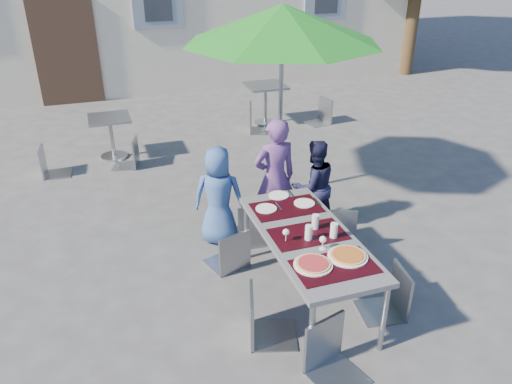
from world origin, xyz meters
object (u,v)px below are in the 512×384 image
object	(u,v)px
pizza_near_right	(348,256)
bg_chair_r_1	(322,96)
pizza_near_left	(313,264)
bg_chair_l_0	(46,144)
child_0	(219,196)
bg_chair_l_1	(256,101)
child_2	(314,186)
bg_chair_r_0	(128,136)
chair_1	(256,197)
dining_table	(308,239)
chair_5	(334,321)
chair_4	(395,267)
chair_2	(336,201)
cafe_table_1	(265,97)
cafe_table_0	(111,131)
patio_umbrella	(282,25)
chair_0	(230,227)
child_1	(275,178)

from	to	relation	value
pizza_near_right	bg_chair_r_1	size ratio (longest dim) A/B	0.39
pizza_near_left	bg_chair_l_0	xyz separation A→B (m)	(-2.33, 4.44, -0.26)
child_0	bg_chair_l_1	xyz separation A→B (m)	(1.64, 3.50, -0.01)
child_2	bg_chair_r_0	size ratio (longest dim) A/B	1.34
chair_1	bg_chair_l_1	xyz separation A→B (m)	(1.26, 3.69, -0.02)
pizza_near_left	pizza_near_right	distance (m)	0.34
dining_table	pizza_near_left	xyz separation A→B (m)	(-0.17, -0.48, 0.07)
chair_1	chair_5	bearing A→B (deg)	-91.16
child_2	chair_4	distance (m)	1.70
child_0	chair_4	xyz separation A→B (m)	(1.22, -1.76, -0.07)
chair_1	chair_5	distance (m)	2.08
chair_2	chair_4	xyz separation A→B (m)	(0.01, -1.19, -0.10)
dining_table	bg_chair_r_0	size ratio (longest dim) A/B	2.13
bg_chair_r_0	cafe_table_1	world-z (taller)	bg_chair_r_0
cafe_table_1	bg_chair_r_1	size ratio (longest dim) A/B	0.85
chair_1	bg_chair_r_1	xyz separation A→B (m)	(2.62, 3.74, -0.08)
pizza_near_left	chair_2	world-z (taller)	chair_2
cafe_table_0	chair_2	bearing A→B (deg)	-58.68
child_2	patio_umbrella	bearing A→B (deg)	-91.42
dining_table	cafe_table_1	bearing A→B (deg)	74.66
child_0	chair_0	distance (m)	0.58
pizza_near_left	bg_chair_l_1	distance (m)	5.45
pizza_near_left	child_0	bearing A→B (deg)	101.33
bg_chair_r_0	bg_chair_r_1	xyz separation A→B (m)	(3.78, 0.94, 0.03)
bg_chair_l_1	bg_chair_r_1	distance (m)	1.37
chair_2	cafe_table_1	world-z (taller)	chair_2
chair_0	bg_chair_r_0	size ratio (longest dim) A/B	1.02
chair_2	bg_chair_r_0	xyz separation A→B (m)	(-1.98, 3.18, -0.12)
pizza_near_right	bg_chair_l_0	distance (m)	5.17
pizza_near_left	bg_chair_r_0	xyz separation A→B (m)	(-1.13, 4.40, -0.26)
pizza_near_right	chair_4	size ratio (longest dim) A/B	0.39
pizza_near_left	bg_chair_r_0	world-z (taller)	bg_chair_r_0
chair_2	child_2	bearing A→B (deg)	94.45
chair_4	bg_chair_r_1	distance (m)	5.61
cafe_table_0	bg_chair_r_1	size ratio (longest dim) A/B	0.76
chair_4	bg_chair_l_1	distance (m)	5.28
chair_5	cafe_table_0	size ratio (longest dim) A/B	1.32
chair_1	child_1	bearing A→B (deg)	31.40
chair_2	chair_4	size ratio (longest dim) A/B	1.18
pizza_near_right	chair_5	size ratio (longest dim) A/B	0.38
chair_5	bg_chair_r_0	size ratio (longest dim) A/B	1.06
child_2	bg_chair_l_1	bearing A→B (deg)	-102.04
chair_0	bg_chair_l_1	size ratio (longest dim) A/B	0.88
chair_4	cafe_table_0	size ratio (longest dim) A/B	1.29
pizza_near_right	bg_chair_r_0	xyz separation A→B (m)	(-1.48, 4.38, -0.26)
child_0	chair_0	world-z (taller)	child_0
cafe_table_0	chair_5	bearing A→B (deg)	-75.79
chair_2	chair_4	bearing A→B (deg)	-89.32
child_0	bg_chair_r_1	bearing A→B (deg)	-107.48
child_1	cafe_table_1	distance (m)	4.07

